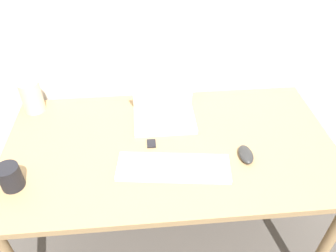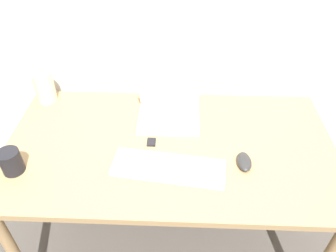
# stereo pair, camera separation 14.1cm
# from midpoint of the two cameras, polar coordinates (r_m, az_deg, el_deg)

# --- Properties ---
(desk) EXTENTS (1.48, 0.80, 0.74)m
(desk) POSITION_cam_midpoint_polar(r_m,az_deg,el_deg) (1.52, 2.95, -5.48)
(desk) COLOR tan
(desk) RESTS_ON ground_plane
(laptop) EXTENTS (0.29, 0.23, 0.23)m
(laptop) POSITION_cam_midpoint_polar(r_m,az_deg,el_deg) (1.59, 2.70, 2.84)
(laptop) COLOR white
(laptop) RESTS_ON desk
(keyboard) EXTENTS (0.48, 0.21, 0.02)m
(keyboard) POSITION_cam_midpoint_polar(r_m,az_deg,el_deg) (1.36, 2.86, -7.42)
(keyboard) COLOR silver
(keyboard) RESTS_ON desk
(mouse) EXTENTS (0.06, 0.11, 0.03)m
(mouse) POSITION_cam_midpoint_polar(r_m,az_deg,el_deg) (1.43, 15.94, -6.11)
(mouse) COLOR #2D2D2D
(mouse) RESTS_ON desk
(vase) EXTENTS (0.10, 0.10, 0.23)m
(vase) POSITION_cam_midpoint_polar(r_m,az_deg,el_deg) (1.76, -18.85, 7.26)
(vase) COLOR beige
(vase) RESTS_ON desk
(mp3_player) EXTENTS (0.04, 0.05, 0.01)m
(mp3_player) POSITION_cam_midpoint_polar(r_m,az_deg,el_deg) (1.47, -0.18, -2.93)
(mp3_player) COLOR black
(mp3_player) RESTS_ON desk
(mug) EXTENTS (0.09, 0.09, 0.10)m
(mug) POSITION_cam_midpoint_polar(r_m,az_deg,el_deg) (1.44, -23.19, -5.85)
(mug) COLOR black
(mug) RESTS_ON desk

